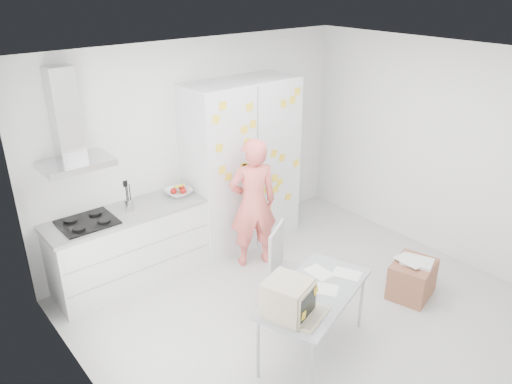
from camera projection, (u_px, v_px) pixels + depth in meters
floor at (303, 309)px, 5.53m from camera, size 4.50×4.00×0.02m
walls at (262, 176)px, 5.48m from camera, size 4.52×4.01×2.70m
ceiling at (315, 60)px, 4.42m from camera, size 4.50×4.00×0.02m
counter_run at (130, 246)px, 5.84m from camera, size 1.84×0.63×1.28m
range_hood at (68, 128)px, 5.07m from camera, size 0.70×0.48×1.01m
tall_cabinet at (242, 164)px, 6.52m from camera, size 1.50×0.68×2.20m
person at (253, 203)px, 6.06m from camera, size 0.71×0.59×1.66m
desk at (299, 298)px, 4.42m from camera, size 1.41×1.02×1.02m
chair at (288, 268)px, 5.21m from camera, size 0.64×0.64×1.03m
cardboard_box at (412, 278)px, 5.67m from camera, size 0.62×0.54×0.46m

